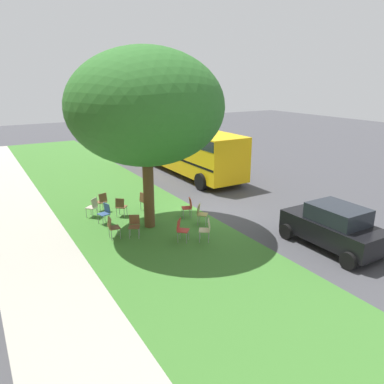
{
  "coord_description": "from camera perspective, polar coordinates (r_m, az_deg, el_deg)",
  "views": [
    {
      "loc": [
        -13.31,
        9.01,
        6.03
      ],
      "look_at": [
        0.38,
        0.83,
        1.08
      ],
      "focal_mm": 35.01,
      "sensor_mm": 36.0,
      "label": 1
    }
  ],
  "objects": [
    {
      "name": "chair_9",
      "position": [
        14.23,
        2.18,
        -5.56
      ],
      "size": [
        0.58,
        0.58,
        0.88
      ],
      "color": "beige",
      "rests_on": "ground"
    },
    {
      "name": "chair_0",
      "position": [
        15.82,
        1.38,
        -3.14
      ],
      "size": [
        0.59,
        0.59,
        0.88
      ],
      "color": "olive",
      "rests_on": "ground"
    },
    {
      "name": "chair_2",
      "position": [
        14.76,
        -12.05,
        -5.08
      ],
      "size": [
        0.45,
        0.45,
        0.88
      ],
      "color": "brown",
      "rests_on": "ground"
    },
    {
      "name": "chair_10",
      "position": [
        17.19,
        -14.89,
        -2.06
      ],
      "size": [
        0.59,
        0.59,
        0.88
      ],
      "color": "#ADA393",
      "rests_on": "ground"
    },
    {
      "name": "chair_3",
      "position": [
        14.22,
        -1.63,
        -5.56
      ],
      "size": [
        0.59,
        0.59,
        0.88
      ],
      "color": "#B7332D",
      "rests_on": "ground"
    },
    {
      "name": "chair_6",
      "position": [
        17.82,
        -13.58,
        -1.27
      ],
      "size": [
        0.52,
        0.51,
        0.88
      ],
      "color": "brown",
      "rests_on": "ground"
    },
    {
      "name": "school_bus",
      "position": [
        24.23,
        -1.15,
        7.09
      ],
      "size": [
        10.4,
        2.8,
        2.88
      ],
      "color": "yellow",
      "rests_on": "ground"
    },
    {
      "name": "street_tree",
      "position": [
        14.74,
        -7.09,
        12.69
      ],
      "size": [
        6.06,
        6.06,
        7.15
      ],
      "color": "brown",
      "rests_on": "ground"
    },
    {
      "name": "chair_1",
      "position": [
        16.59,
        -0.59,
        -2.16
      ],
      "size": [
        0.53,
        0.53,
        0.88
      ],
      "color": "#B7332D",
      "rests_on": "ground"
    },
    {
      "name": "ground",
      "position": [
        17.16,
        3.04,
        -3.35
      ],
      "size": [
        80.0,
        80.0,
        0.0
      ],
      "primitive_type": "plane",
      "color": "#424247"
    },
    {
      "name": "chair_7",
      "position": [
        16.95,
        -10.8,
        -2.05
      ],
      "size": [
        0.59,
        0.59,
        0.88
      ],
      "color": "brown",
      "rests_on": "ground"
    },
    {
      "name": "sidewalk_strip",
      "position": [
        14.68,
        -22.76,
        -8.44
      ],
      "size": [
        48.0,
        2.8,
        0.01
      ],
      "primitive_type": "cube",
      "color": "#ADA89E",
      "rests_on": "ground"
    },
    {
      "name": "chair_4",
      "position": [
        16.32,
        -13.12,
        -2.96
      ],
      "size": [
        0.51,
        0.52,
        0.88
      ],
      "color": "#335184",
      "rests_on": "ground"
    },
    {
      "name": "grass_verge",
      "position": [
        15.72,
        -6.74,
        -5.42
      ],
      "size": [
        48.0,
        6.0,
        0.01
      ],
      "primitive_type": "cube",
      "color": "#3D752D",
      "rests_on": "ground"
    },
    {
      "name": "chair_5",
      "position": [
        17.54,
        -7.25,
        -1.21
      ],
      "size": [
        0.5,
        0.5,
        0.88
      ],
      "color": "brown",
      "rests_on": "ground"
    },
    {
      "name": "chair_8",
      "position": [
        14.77,
        -8.79,
        -4.88
      ],
      "size": [
        0.56,
        0.56,
        0.88
      ],
      "color": "brown",
      "rests_on": "ground"
    },
    {
      "name": "parked_car",
      "position": [
        14.48,
        20.77,
        -4.95
      ],
      "size": [
        3.7,
        1.92,
        1.65
      ],
      "color": "black",
      "rests_on": "ground"
    }
  ]
}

